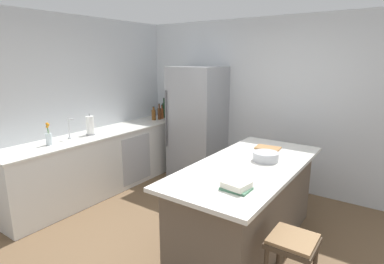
% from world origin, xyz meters
% --- Properties ---
extents(ground_plane, '(7.20, 7.20, 0.00)m').
position_xyz_m(ground_plane, '(0.00, 0.00, 0.00)').
color(ground_plane, brown).
extents(wall_rear, '(6.00, 0.10, 2.60)m').
position_xyz_m(wall_rear, '(0.00, 2.25, 1.30)').
color(wall_rear, silver).
rests_on(wall_rear, ground_plane).
extents(wall_left, '(0.10, 6.00, 2.60)m').
position_xyz_m(wall_left, '(-2.45, 0.00, 1.30)').
color(wall_left, silver).
rests_on(wall_left, ground_plane).
extents(counter_run_left, '(0.65, 3.11, 0.91)m').
position_xyz_m(counter_run_left, '(-2.09, 0.56, 0.46)').
color(counter_run_left, silver).
rests_on(counter_run_left, ground_plane).
extents(kitchen_island, '(0.97, 2.15, 0.92)m').
position_xyz_m(kitchen_island, '(0.34, 0.49, 0.46)').
color(kitchen_island, brown).
rests_on(kitchen_island, ground_plane).
extents(refrigerator, '(0.81, 0.74, 1.87)m').
position_xyz_m(refrigerator, '(-1.22, 1.84, 0.93)').
color(refrigerator, '#93969B').
rests_on(refrigerator, ground_plane).
extents(bar_stool, '(0.36, 0.36, 0.64)m').
position_xyz_m(bar_stool, '(1.02, -0.14, 0.52)').
color(bar_stool, '#473828').
rests_on(bar_stool, ground_plane).
extents(sink_faucet, '(0.15, 0.05, 0.30)m').
position_xyz_m(sink_faucet, '(-2.13, 0.05, 1.07)').
color(sink_faucet, silver).
rests_on(sink_faucet, counter_run_left).
extents(flower_vase, '(0.08, 0.08, 0.29)m').
position_xyz_m(flower_vase, '(-2.08, -0.28, 1.01)').
color(flower_vase, silver).
rests_on(flower_vase, counter_run_left).
extents(paper_towel_roll, '(0.14, 0.14, 0.31)m').
position_xyz_m(paper_towel_roll, '(-2.10, 0.37, 1.04)').
color(paper_towel_roll, gray).
rests_on(paper_towel_roll, counter_run_left).
extents(wine_bottle, '(0.07, 0.07, 0.37)m').
position_xyz_m(wine_bottle, '(-2.08, 2.00, 1.06)').
color(wine_bottle, '#19381E').
rests_on(wine_bottle, counter_run_left).
extents(vinegar_bottle, '(0.06, 0.06, 0.26)m').
position_xyz_m(vinegar_bottle, '(-2.05, 1.90, 1.01)').
color(vinegar_bottle, '#994C23').
rests_on(vinegar_bottle, counter_run_left).
extents(syrup_bottle, '(0.06, 0.06, 0.29)m').
position_xyz_m(syrup_bottle, '(-2.03, 1.81, 1.03)').
color(syrup_bottle, '#5B3319').
rests_on(syrup_bottle, counter_run_left).
extents(whiskey_bottle, '(0.08, 0.08, 0.24)m').
position_xyz_m(whiskey_bottle, '(-2.08, 1.72, 1.01)').
color(whiskey_bottle, brown).
rests_on(whiskey_bottle, counter_run_left).
extents(cookbook_stack, '(0.24, 0.21, 0.07)m').
position_xyz_m(cookbook_stack, '(0.53, -0.16, 0.95)').
color(cookbook_stack, '#4C7F60').
rests_on(cookbook_stack, kitchen_island).
extents(mixing_bowl, '(0.28, 0.28, 0.10)m').
position_xyz_m(mixing_bowl, '(0.44, 0.69, 0.97)').
color(mixing_bowl, '#B2B5BA').
rests_on(mixing_bowl, kitchen_island).
extents(cutting_board, '(0.31, 0.22, 0.02)m').
position_xyz_m(cutting_board, '(0.29, 1.15, 0.93)').
color(cutting_board, '#9E7042').
rests_on(cutting_board, kitchen_island).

